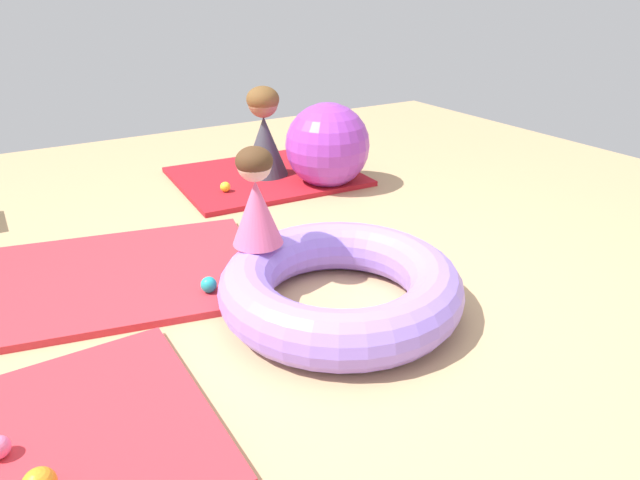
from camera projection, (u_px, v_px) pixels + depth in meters
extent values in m
plane|color=tan|center=(315.00, 303.00, 2.96)|extent=(8.00, 8.00, 0.00)
cube|color=red|center=(106.00, 278.00, 3.17)|extent=(1.89, 1.50, 0.04)
cube|color=#B21923|center=(266.00, 176.00, 4.81)|extent=(1.53, 1.30, 0.04)
torus|color=#9975EA|center=(340.00, 286.00, 2.84)|extent=(1.23, 1.23, 0.28)
cone|color=#E5608E|center=(257.00, 212.00, 2.91)|extent=(0.38, 0.38, 0.35)
sphere|color=#DBAD89|center=(254.00, 165.00, 2.81)|extent=(0.18, 0.18, 0.18)
ellipsoid|color=#472D19|center=(254.00, 161.00, 2.80)|extent=(0.19, 0.19, 0.15)
cone|color=#383842|center=(265.00, 146.00, 4.70)|extent=(0.52, 0.52, 0.49)
sphere|color=#936647|center=(263.00, 102.00, 4.55)|extent=(0.25, 0.25, 0.25)
ellipsoid|color=brown|center=(263.00, 99.00, 4.54)|extent=(0.27, 0.27, 0.21)
sphere|color=teal|center=(209.00, 285.00, 2.97)|extent=(0.09, 0.09, 0.09)
sphere|color=yellow|center=(225.00, 187.00, 4.39)|extent=(0.08, 0.08, 0.08)
sphere|color=purple|center=(327.00, 145.00, 4.51)|extent=(0.68, 0.68, 0.68)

